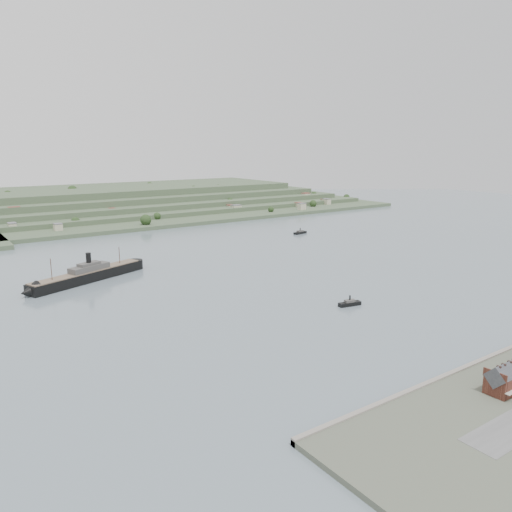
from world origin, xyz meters
TOP-DOWN VIEW (x-y plane):
  - ground at (0.00, 0.00)m, footprint 1400.00×1400.00m
  - far_peninsula at (27.91, 393.10)m, footprint 760.00×309.00m
  - steamship at (-106.39, 67.79)m, footprint 88.61×42.47m
  - tugboat at (-1.40, -64.56)m, footprint 13.62×5.89m
  - ferry_east at (122.78, 126.65)m, footprint 16.11×7.01m

SIDE VIEW (x-z plane):
  - ground at x=0.00m, z-range 0.00..0.00m
  - ferry_east at x=122.78m, z-range -1.52..4.33m
  - tugboat at x=-1.40m, z-range -1.52..4.42m
  - steamship at x=-106.39m, z-range -7.02..15.24m
  - far_peninsula at x=27.91m, z-range -3.12..26.88m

